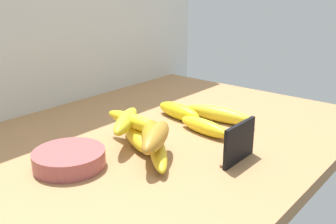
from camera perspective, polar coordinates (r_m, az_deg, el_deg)
counter_top at (r=94.00cm, az=-2.48°, el=-4.58°), size 110.00×76.00×3.00cm
chalkboard_sign at (r=81.34cm, az=10.30°, el=-4.60°), size 11.00×1.80×8.40cm
fruit_bowl at (r=80.99cm, az=-14.20°, el=-6.63°), size 14.42×14.42×3.48cm
banana_0 at (r=81.94cm, az=-1.48°, el=-5.75°), size 15.72×16.09×3.39cm
banana_1 at (r=104.18cm, az=7.41°, el=-0.31°), size 5.12×20.32×3.97cm
banana_2 at (r=89.35cm, az=-4.73°, el=-3.50°), size 12.09×16.55×3.90cm
banana_3 at (r=95.32cm, az=5.30°, el=-2.15°), size 6.00×15.78×3.66cm
banana_4 at (r=105.27cm, az=1.58°, el=0.10°), size 6.64×15.60×4.18cm
banana_5 at (r=80.17cm, az=-2.46°, el=-3.44°), size 14.33×13.27×4.05cm
banana_6 at (r=88.08cm, az=-6.15°, el=-1.29°), size 15.64×11.35×3.53cm
banana_7 at (r=79.25cm, az=-1.78°, el=-3.64°), size 15.64×10.73×4.21cm
banana_8 at (r=87.75cm, az=-4.70°, el=-1.42°), size 4.49×18.48×3.25cm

